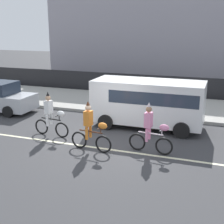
{
  "coord_description": "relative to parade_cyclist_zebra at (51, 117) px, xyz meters",
  "views": [
    {
      "loc": [
        4.27,
        -10.92,
        4.58
      ],
      "look_at": [
        -0.09,
        1.2,
        1.0
      ],
      "focal_mm": 50.0,
      "sensor_mm": 36.0,
      "label": 1
    }
  ],
  "objects": [
    {
      "name": "parade_cyclist_orange",
      "position": [
        2.24,
        -0.92,
        0.0
      ],
      "size": [
        1.72,
        0.5,
        1.92
      ],
      "color": "black",
      "rests_on": "ground"
    },
    {
      "name": "road_centre_line",
      "position": [
        2.44,
        -0.62,
        -0.84
      ],
      "size": [
        36.0,
        0.14,
        0.01
      ],
      "primitive_type": "cube",
      "color": "beige",
      "rests_on": "ground"
    },
    {
      "name": "parked_van_white",
      "position": [
        3.63,
        2.58,
        0.44
      ],
      "size": [
        5.0,
        2.22,
        2.18
      ],
      "color": "white",
      "rests_on": "ground"
    },
    {
      "name": "ground_plane",
      "position": [
        2.44,
        -0.12,
        -0.84
      ],
      "size": [
        80.0,
        80.0,
        0.0
      ],
      "primitive_type": "plane",
      "color": "#38383A"
    },
    {
      "name": "parade_cyclist_zebra",
      "position": [
        0.0,
        0.0,
        0.0
      ],
      "size": [
        1.72,
        0.5,
        1.92
      ],
      "color": "black",
      "rests_on": "ground"
    },
    {
      "name": "fence_line",
      "position": [
        2.44,
        9.28,
        -0.14
      ],
      "size": [
        40.0,
        0.08,
        1.4
      ],
      "primitive_type": "cube",
      "color": "black",
      "rests_on": "ground"
    },
    {
      "name": "sidewalk_curb",
      "position": [
        2.44,
        6.38,
        -0.77
      ],
      "size": [
        60.0,
        5.0,
        0.15
      ],
      "primitive_type": "cube",
      "color": "#9E9B93",
      "rests_on": "ground"
    },
    {
      "name": "building_backdrop",
      "position": [
        5.8,
        17.88,
        3.0
      ],
      "size": [
        28.0,
        8.0,
        7.67
      ],
      "primitive_type": "cube",
      "color": "#99939E",
      "rests_on": "ground"
    },
    {
      "name": "parade_cyclist_pink",
      "position": [
        4.4,
        -0.37,
        0.0
      ],
      "size": [
        1.72,
        0.5,
        1.92
      ],
      "color": "black",
      "rests_on": "ground"
    }
  ]
}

